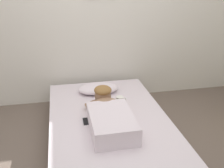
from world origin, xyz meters
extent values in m
plane|color=#66564C|center=(0.00, 0.00, 0.00)|extent=(12.34, 12.34, 0.00)
cube|color=silver|center=(0.00, 1.36, 1.25)|extent=(4.17, 0.10, 2.50)
cube|color=#726051|center=(-0.13, 0.18, 0.06)|extent=(1.31, 2.07, 0.11)
cube|color=silver|center=(-0.13, 0.18, 0.21)|extent=(1.27, 2.01, 0.19)
ellipsoid|color=silver|center=(-0.14, 0.83, 0.36)|extent=(0.52, 0.32, 0.11)
cube|color=silver|center=(-0.15, -0.09, 0.40)|extent=(0.42, 0.64, 0.18)
ellipsoid|color=#8C664C|center=(-0.15, 0.25, 0.42)|extent=(0.32, 0.20, 0.16)
sphere|color=#8C664C|center=(-0.15, 0.41, 0.46)|extent=(0.19, 0.19, 0.19)
ellipsoid|color=olive|center=(-0.15, 0.41, 0.53)|extent=(0.20, 0.20, 0.10)
cylinder|color=#8C664C|center=(-0.25, 0.39, 0.39)|extent=(0.23, 0.07, 0.14)
cylinder|color=#8C664C|center=(-0.05, 0.39, 0.39)|extent=(0.23, 0.07, 0.14)
cylinder|color=white|center=(0.07, 0.49, 0.34)|extent=(0.09, 0.09, 0.07)
torus|color=white|center=(0.12, 0.49, 0.34)|extent=(0.05, 0.01, 0.05)
cube|color=black|center=(-0.38, 0.13, 0.31)|extent=(0.07, 0.14, 0.01)
camera|label=1|loc=(-0.60, -2.28, 1.76)|focal=42.32mm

